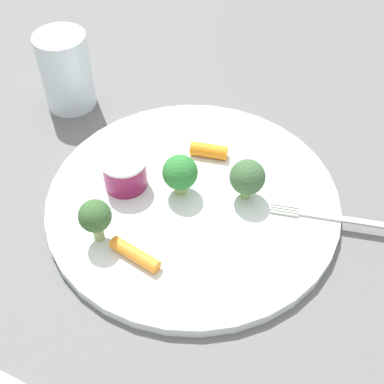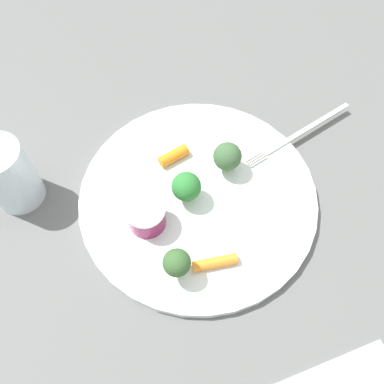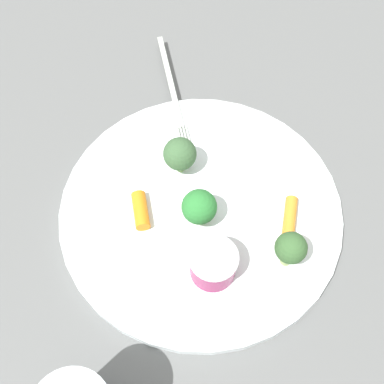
# 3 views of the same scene
# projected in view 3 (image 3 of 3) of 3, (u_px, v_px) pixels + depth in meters

# --- Properties ---
(ground_plane) EXTENTS (2.40, 2.40, 0.00)m
(ground_plane) POSITION_uv_depth(u_px,v_px,m) (201.00, 212.00, 0.52)
(ground_plane) COLOR #5C5E5D
(plate) EXTENTS (0.30, 0.30, 0.01)m
(plate) POSITION_uv_depth(u_px,v_px,m) (201.00, 210.00, 0.52)
(plate) COLOR white
(plate) RESTS_ON ground_plane
(sauce_cup) EXTENTS (0.05, 0.05, 0.04)m
(sauce_cup) POSITION_uv_depth(u_px,v_px,m) (213.00, 264.00, 0.46)
(sauce_cup) COLOR maroon
(sauce_cup) RESTS_ON plate
(broccoli_floret_0) EXTENTS (0.04, 0.04, 0.05)m
(broccoli_floret_0) POSITION_uv_depth(u_px,v_px,m) (202.00, 208.00, 0.48)
(broccoli_floret_0) COLOR #9BB461
(broccoli_floret_0) RESTS_ON plate
(broccoli_floret_1) EXTENTS (0.04, 0.04, 0.05)m
(broccoli_floret_1) POSITION_uv_depth(u_px,v_px,m) (180.00, 154.00, 0.51)
(broccoli_floret_1) COLOR #84B15F
(broccoli_floret_1) RESTS_ON plate
(broccoli_floret_2) EXTENTS (0.03, 0.03, 0.05)m
(broccoli_floret_2) POSITION_uv_depth(u_px,v_px,m) (291.00, 249.00, 0.46)
(broccoli_floret_2) COLOR #94A966
(broccoli_floret_2) RESTS_ON plate
(carrot_stick_0) EXTENTS (0.04, 0.03, 0.02)m
(carrot_stick_0) POSITION_uv_depth(u_px,v_px,m) (141.00, 210.00, 0.50)
(carrot_stick_0) COLOR orange
(carrot_stick_0) RESTS_ON plate
(carrot_stick_1) EXTENTS (0.05, 0.02, 0.01)m
(carrot_stick_1) POSITION_uv_depth(u_px,v_px,m) (290.00, 220.00, 0.50)
(carrot_stick_1) COLOR orange
(carrot_stick_1) RESTS_ON plate
(fork) EXTENTS (0.17, 0.07, 0.00)m
(fork) POSITION_uv_depth(u_px,v_px,m) (172.00, 90.00, 0.59)
(fork) COLOR #B7BEB3
(fork) RESTS_ON plate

